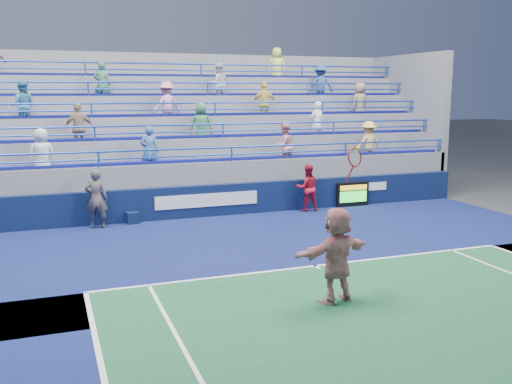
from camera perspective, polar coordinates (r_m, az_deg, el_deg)
name	(u,v)px	position (r m, az deg, el deg)	size (l,w,h in m)	color
ground	(315,267)	(14.25, 5.95, -7.45)	(120.00, 120.00, 0.00)	#333538
sponsor_wall	(234,199)	(19.98, -2.23, -0.70)	(18.00, 0.32, 1.10)	#0A163B
bleacher_stand	(205,159)	(23.41, -5.12, 3.32)	(18.00, 5.60, 6.13)	slate
serve_speed_board	(352,194)	(21.66, 9.62, -0.24)	(1.32, 0.16, 0.91)	black
judge_chair	(132,217)	(19.07, -12.28, -2.44)	(0.43, 0.43, 0.70)	#0B1938
tennis_player	(337,255)	(11.75, 8.07, -6.23)	(1.93, 1.02, 3.18)	silver
line_judge	(96,199)	(18.55, -15.68, -0.65)	(0.69, 0.45, 1.90)	#141A38
ball_girl	(307,188)	(20.54, 5.16, 0.41)	(0.83, 0.64, 1.70)	#AC1329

